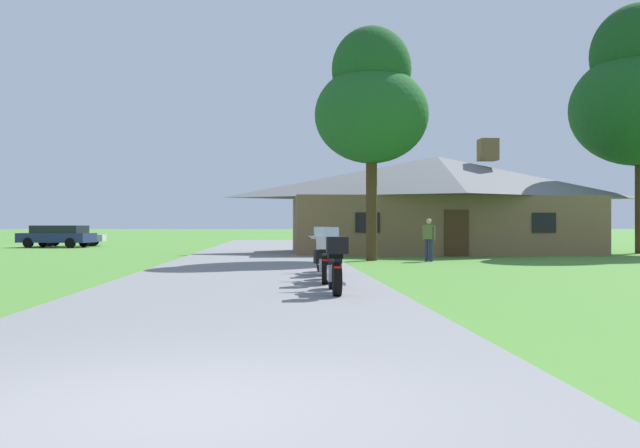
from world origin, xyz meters
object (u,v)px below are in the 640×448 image
at_px(tree_by_lodge_front, 371,102).
at_px(parked_silver_sedan_far_left, 72,237).
at_px(tree_right_of_lodge, 639,92).
at_px(parked_navy_suv_far_left, 57,235).
at_px(motorcycle_blue_nearest_to_camera, 335,265).
at_px(motorcycle_white_farthest_in_row, 325,254).
at_px(bystander_olive_shirt_near_lodge, 429,237).
at_px(motorcycle_silver_second_in_row, 325,258).

xyz_separation_m(tree_by_lodge_front, parked_silver_sedan_far_left, (-17.68, 20.07, -5.67)).
bearing_deg(tree_by_lodge_front, tree_right_of_lodge, 22.95).
distance_m(tree_right_of_lodge, parked_navy_suv_far_left, 34.82).
relative_size(motorcycle_blue_nearest_to_camera, parked_silver_sedan_far_left, 0.48).
bearing_deg(motorcycle_white_farthest_in_row, parked_silver_sedan_far_left, 113.24).
xyz_separation_m(motorcycle_blue_nearest_to_camera, parked_navy_suv_far_left, (-15.09, 30.50, 0.16)).
distance_m(motorcycle_blue_nearest_to_camera, bystander_olive_shirt_near_lodge, 13.36).
bearing_deg(motorcycle_white_farthest_in_row, motorcycle_blue_nearest_to_camera, -97.19).
distance_m(motorcycle_blue_nearest_to_camera, parked_navy_suv_far_left, 34.03).
bearing_deg(bystander_olive_shirt_near_lodge, tree_by_lodge_front, -163.57).
relative_size(tree_by_lodge_front, tree_right_of_lodge, 0.74).
distance_m(motorcycle_white_farthest_in_row, tree_right_of_lodge, 23.36).
xyz_separation_m(motorcycle_blue_nearest_to_camera, bystander_olive_shirt_near_lodge, (4.74, 12.48, 0.31)).
relative_size(bystander_olive_shirt_near_lodge, parked_navy_suv_far_left, 0.34).
bearing_deg(tree_right_of_lodge, tree_by_lodge_front, -157.05).
bearing_deg(tree_by_lodge_front, motorcycle_white_farthest_in_row, -106.65).
relative_size(motorcycle_silver_second_in_row, bystander_olive_shirt_near_lodge, 1.25).
relative_size(bystander_olive_shirt_near_lodge, tree_by_lodge_front, 0.18).
relative_size(tree_by_lodge_front, parked_silver_sedan_far_left, 2.13).
distance_m(motorcycle_white_farthest_in_row, parked_navy_suv_far_left, 29.60).
bearing_deg(motorcycle_silver_second_in_row, tree_by_lodge_front, 79.35).
height_order(motorcycle_silver_second_in_row, tree_by_lodge_front, tree_by_lodge_front).
xyz_separation_m(motorcycle_silver_second_in_row, tree_right_of_lodge, (17.10, 16.89, 7.50)).
bearing_deg(tree_right_of_lodge, motorcycle_silver_second_in_row, -135.36).
xyz_separation_m(motorcycle_silver_second_in_row, tree_by_lodge_front, (2.64, 10.76, 5.70)).
distance_m(tree_by_lodge_front, parked_silver_sedan_far_left, 27.34).
bearing_deg(bystander_olive_shirt_near_lodge, motorcycle_white_farthest_in_row, -84.29).
xyz_separation_m(tree_right_of_lodge, parked_silver_sedan_far_left, (-32.14, 13.95, -7.47)).
relative_size(motorcycle_silver_second_in_row, tree_by_lodge_front, 0.22).
bearing_deg(parked_silver_sedan_far_left, motorcycle_white_farthest_in_row, -157.53).
bearing_deg(bystander_olive_shirt_near_lodge, tree_right_of_lodge, 66.96).
distance_m(tree_by_lodge_front, tree_right_of_lodge, 15.81).
distance_m(bystander_olive_shirt_near_lodge, tree_by_lodge_front, 5.85).
bearing_deg(motorcycle_silver_second_in_row, tree_right_of_lodge, 47.75).
height_order(motorcycle_silver_second_in_row, bystander_olive_shirt_near_lodge, bystander_olive_shirt_near_lodge).
xyz_separation_m(motorcycle_white_farthest_in_row, parked_silver_sedan_far_left, (-15.24, 28.22, 0.03)).
bearing_deg(motorcycle_white_farthest_in_row, motorcycle_silver_second_in_row, -99.46).
relative_size(motorcycle_silver_second_in_row, tree_right_of_lodge, 0.17).
xyz_separation_m(tree_by_lodge_front, parked_navy_suv_far_left, (-17.72, 17.20, -5.54)).
xyz_separation_m(motorcycle_blue_nearest_to_camera, parked_silver_sedan_far_left, (-15.06, 33.38, 0.02)).
height_order(motorcycle_silver_second_in_row, parked_silver_sedan_far_left, motorcycle_silver_second_in_row).
bearing_deg(parked_navy_suv_far_left, parked_silver_sedan_far_left, 12.14).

